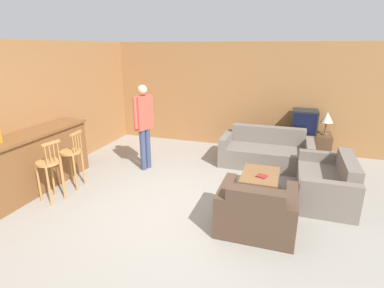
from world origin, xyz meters
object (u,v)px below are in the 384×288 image
(bar_chair_near, at_px, (49,168))
(tv, at_px, (304,121))
(bar_chair_mid, at_px, (72,157))
(coffee_table, at_px, (260,177))
(tv_unit, at_px, (302,144))
(loveseat_right, at_px, (327,183))
(table_lamp, at_px, (327,118))
(bottle, at_px, (0,135))
(book_on_table, at_px, (262,176))
(armchair_near, at_px, (256,212))
(person_by_window, at_px, (144,122))
(couch_far, at_px, (266,152))

(bar_chair_near, distance_m, tv, 5.38)
(bar_chair_mid, relative_size, tv, 1.90)
(coffee_table, bearing_deg, bar_chair_mid, -166.27)
(bar_chair_mid, xyz_separation_m, tv_unit, (4.01, 3.03, -0.29))
(bar_chair_mid, distance_m, coffee_table, 3.39)
(tv_unit, bearing_deg, loveseat_right, -79.59)
(bar_chair_near, relative_size, table_lamp, 2.08)
(bar_chair_mid, bearing_deg, table_lamp, 34.07)
(bottle, distance_m, book_on_table, 4.26)
(bar_chair_near, relative_size, armchair_near, 1.00)
(armchair_near, bearing_deg, tv_unit, 78.97)
(bar_chair_near, height_order, book_on_table, bar_chair_near)
(bar_chair_mid, xyz_separation_m, bottle, (-0.57, -0.84, 0.60))
(loveseat_right, bearing_deg, armchair_near, -128.22)
(bar_chair_near, bearing_deg, table_lamp, 38.64)
(person_by_window, bearing_deg, bottle, -124.94)
(loveseat_right, relative_size, table_lamp, 2.99)
(bottle, bearing_deg, tv, 40.16)
(tv, distance_m, person_by_window, 3.65)
(bar_chair_near, xyz_separation_m, armchair_near, (3.36, 0.21, -0.30))
(tv_unit, bearing_deg, coffee_table, -108.11)
(tv_unit, distance_m, table_lamp, 0.82)
(tv, distance_m, bottle, 6.01)
(armchair_near, height_order, table_lamp, table_lamp)
(loveseat_right, bearing_deg, bar_chair_mid, -167.53)
(coffee_table, height_order, tv_unit, tv_unit)
(couch_far, height_order, tv, tv)
(bar_chair_near, distance_m, couch_far, 4.30)
(bar_chair_mid, height_order, person_by_window, person_by_window)
(book_on_table, bearing_deg, bar_chair_mid, -168.25)
(coffee_table, bearing_deg, bottle, -156.89)
(coffee_table, bearing_deg, loveseat_right, 8.65)
(bar_chair_mid, height_order, tv_unit, bar_chair_mid)
(bar_chair_near, height_order, armchair_near, bar_chair_near)
(bar_chair_mid, distance_m, tv, 5.03)
(couch_far, height_order, tv_unit, couch_far)
(book_on_table, xyz_separation_m, person_by_window, (-2.46, 0.52, 0.64))
(tv_unit, height_order, tv, tv)
(person_by_window, bearing_deg, bar_chair_near, -116.03)
(couch_far, xyz_separation_m, book_on_table, (0.06, -1.54, 0.10))
(armchair_near, distance_m, tv, 3.48)
(coffee_table, bearing_deg, tv, 71.86)
(couch_far, bearing_deg, bar_chair_near, -139.50)
(tv_unit, height_order, book_on_table, tv_unit)
(loveseat_right, distance_m, tv_unit, 2.09)
(bar_chair_mid, height_order, armchair_near, bar_chair_mid)
(loveseat_right, height_order, bottle, bottle)
(couch_far, xyz_separation_m, tv_unit, (0.75, 0.80, 0.01))
(bar_chair_near, relative_size, loveseat_right, 0.69)
(armchair_near, relative_size, tv, 1.90)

